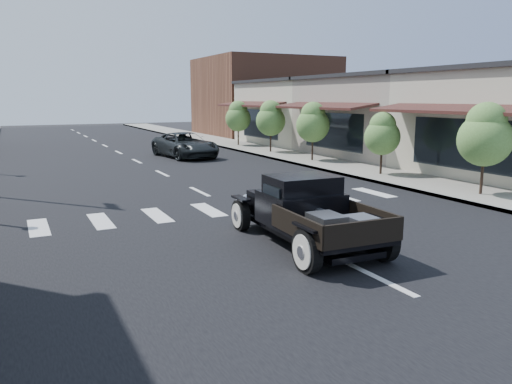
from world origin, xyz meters
name	(u,v)px	position (x,y,z in m)	size (l,w,h in m)	color
ground	(298,240)	(0.00, 0.00, 0.00)	(120.00, 120.00, 0.00)	black
road	(146,166)	(0.00, 15.00, 0.01)	(14.00, 80.00, 0.02)	black
road_markings	(175,180)	(0.00, 10.00, 0.00)	(12.00, 60.00, 0.06)	silver
sidewalk_right	(291,156)	(8.50, 15.00, 0.07)	(3.00, 80.00, 0.15)	#99978B
storefront_mid	(403,118)	(15.00, 13.00, 2.25)	(10.00, 9.00, 4.50)	#A19587
storefront_far	(319,114)	(15.00, 22.00, 2.25)	(10.00, 9.00, 4.50)	#BDB6A0
far_building_right	(265,97)	(15.50, 32.00, 3.50)	(11.00, 10.00, 7.00)	brown
small_tree_a	(484,150)	(8.30, 1.67, 1.65)	(1.81, 1.81, 3.01)	#507A38
small_tree_b	(382,144)	(8.30, 6.87, 1.43)	(1.54, 1.54, 2.57)	#507A38
small_tree_c	(313,132)	(8.30, 12.39, 1.62)	(1.77, 1.77, 2.95)	#507A38
small_tree_d	(271,127)	(8.30, 17.15, 1.66)	(1.81, 1.81, 3.01)	#507A38
small_tree_e	(238,124)	(8.30, 22.01, 1.63)	(1.78, 1.78, 2.96)	#507A38
hotrod_pickup	(306,211)	(-0.07, -0.46, 0.83)	(2.24, 4.80, 1.66)	black
second_car	(185,145)	(2.96, 17.63, 0.71)	(2.37, 5.14, 1.43)	black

